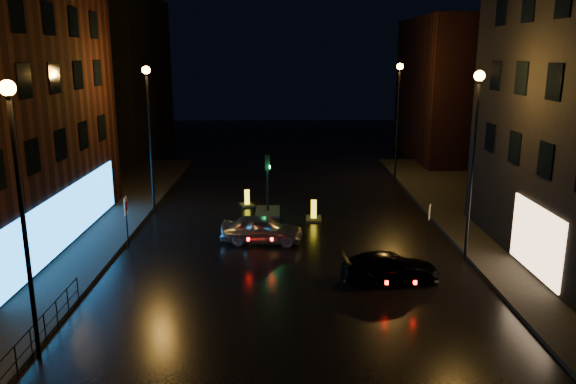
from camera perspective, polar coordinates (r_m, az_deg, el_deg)
name	(u,v)px	position (r m, az deg, el deg)	size (l,w,h in m)	color
ground	(293,326)	(19.71, 0.51, -13.45)	(120.00, 120.00, 0.00)	black
building_far_left	(111,76)	(54.81, -17.55, 11.17)	(8.00, 16.00, 14.00)	black
building_far_right	(458,89)	(51.92, 16.85, 9.99)	(8.00, 14.00, 12.00)	black
street_lamp_lnear	(19,181)	(17.54, -25.70, 1.01)	(0.44, 0.44, 8.37)	black
street_lamp_lfar	(149,117)	(32.55, -13.95, 7.36)	(0.44, 0.44, 8.37)	black
street_lamp_rnear	(474,138)	(25.12, 18.42, 5.21)	(0.44, 0.44, 8.37)	black
street_lamp_rfar	(398,104)	(40.48, 11.14, 8.73)	(0.44, 0.44, 8.37)	black
traffic_signal	(268,204)	(32.65, -2.08, -1.26)	(1.40, 2.40, 3.45)	black
guard_railing	(44,321)	(20.00, -23.55, -11.91)	(0.05, 6.04, 1.00)	black
silver_hatchback	(262,229)	(27.56, -2.67, -3.78)	(1.60, 3.99, 1.36)	#AAADB2
dark_sedan	(390,267)	(23.42, 10.29, -7.52)	(1.65, 4.05, 1.17)	black
bollard_near	(314,215)	(31.39, 2.62, -2.39)	(0.91, 1.32, 1.12)	black
bollard_far	(247,202)	(34.28, -4.18, -1.04)	(1.07, 1.31, 0.99)	black
road_sign_left	(126,210)	(27.39, -16.14, -1.80)	(0.12, 0.61, 2.53)	black
road_sign_right	(429,216)	(27.54, 14.17, -2.34)	(0.22, 0.48, 2.06)	black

